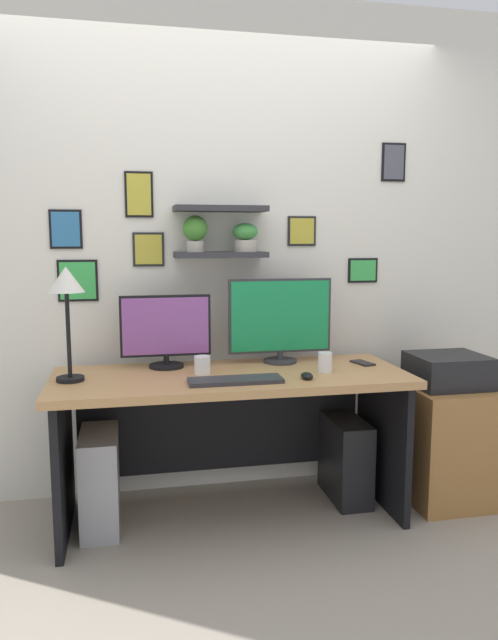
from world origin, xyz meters
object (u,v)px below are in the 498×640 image
(monitor_right, at_px, (280,319))
(coffee_mug, at_px, (202,365))
(desk_lamp, at_px, (66,291))
(computer_mouse, at_px, (307,376))
(drawer_cabinet, at_px, (444,442))
(pen_cup, at_px, (325,362))
(desk, at_px, (230,411))
(keyboard, at_px, (235,380))
(cell_phone, at_px, (363,363))
(monitor_left, at_px, (166,331))
(printer, at_px, (448,370))
(computer_tower_left, at_px, (100,480))
(computer_tower_right, at_px, (345,458))

(monitor_right, relative_size, coffee_mug, 6.23)
(desk_lamp, bearing_deg, computer_mouse, -9.51)
(drawer_cabinet, bearing_deg, computer_mouse, -168.66)
(desk_lamp, relative_size, pen_cup, 5.38)
(coffee_mug, bearing_deg, desk, 13.36)
(keyboard, bearing_deg, desk_lamp, 166.25)
(desk, height_order, computer_mouse, computer_mouse)
(cell_phone, xyz_separation_m, pen_cup, (-0.26, -0.14, 0.05))
(computer_mouse, bearing_deg, monitor_left, 148.37)
(printer, bearing_deg, cell_phone, 167.98)
(printer, bearing_deg, coffee_mug, 178.58)
(coffee_mug, bearing_deg, computer_tower_left, 179.64)
(coffee_mug, xyz_separation_m, pen_cup, (0.61, -0.08, 0.01))
(desk_lamp, distance_m, computer_tower_right, 1.71)
(desk, xyz_separation_m, cell_phone, (0.73, 0.03, 0.21))
(monitor_left, height_order, printer, monitor_left)
(computer_mouse, height_order, drawer_cabinet, computer_mouse)
(desk, relative_size, monitor_left, 3.76)
(desk, bearing_deg, drawer_cabinet, -3.22)
(pen_cup, bearing_deg, monitor_right, 120.49)
(desk_lamp, bearing_deg, coffee_mug, 1.45)
(monitor_right, relative_size, pen_cup, 5.61)
(pen_cup, relative_size, computer_tower_right, 0.22)
(computer_tower_right, bearing_deg, pen_cup, -139.39)
(monitor_right, xyz_separation_m, desk_lamp, (-1.07, -0.21, 0.19))
(monitor_left, xyz_separation_m, cell_phone, (1.03, -0.13, -0.19))
(computer_mouse, relative_size, computer_tower_left, 0.19)
(computer_mouse, height_order, computer_tower_left, computer_mouse)
(keyboard, height_order, printer, printer)
(printer, xyz_separation_m, computer_tower_left, (-1.83, 0.04, -0.47))
(computer_mouse, relative_size, pen_cup, 0.90)
(cell_phone, distance_m, drawer_cabinet, 0.64)
(drawer_cabinet, bearing_deg, computer_tower_left, 178.88)
(coffee_mug, bearing_deg, keyboard, -57.21)
(keyboard, distance_m, coffee_mug, 0.24)
(cell_phone, height_order, coffee_mug, coffee_mug)
(keyboard, xyz_separation_m, cell_phone, (0.74, 0.26, -0.01))
(computer_tower_left, relative_size, computer_tower_right, 1.08)
(pen_cup, distance_m, drawer_cabinet, 0.86)
(desk_lamp, bearing_deg, pen_cup, -3.01)
(printer, bearing_deg, computer_tower_left, 178.88)
(pen_cup, height_order, printer, pen_cup)
(desk, distance_m, computer_tower_right, 0.72)
(monitor_left, height_order, cell_phone, monitor_left)
(pen_cup, bearing_deg, monitor_left, 160.41)
(desk_lamp, relative_size, computer_tower_right, 1.21)
(drawer_cabinet, distance_m, computer_tower_left, 1.83)
(desk_lamp, xyz_separation_m, pen_cup, (1.24, -0.06, -0.38))
(monitor_left, distance_m, pen_cup, 0.83)
(keyboard, distance_m, desk_lamp, 0.88)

